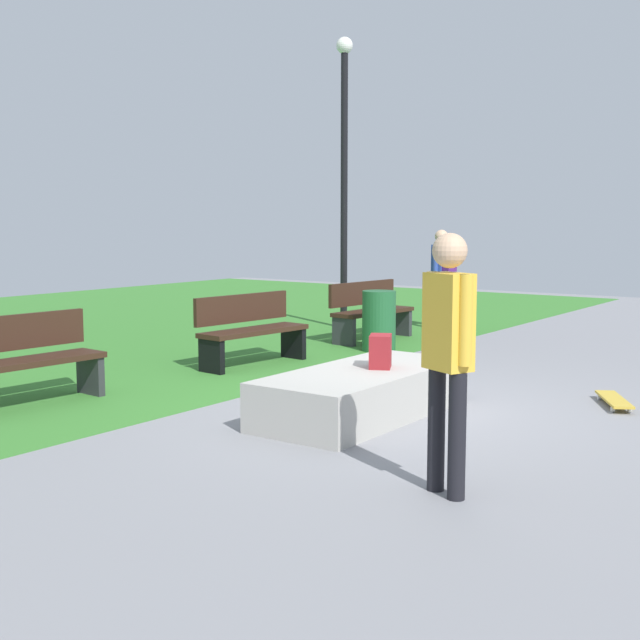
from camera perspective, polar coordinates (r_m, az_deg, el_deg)
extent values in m
plane|color=gray|center=(8.32, 4.74, -6.06)|extent=(28.00, 28.00, 0.00)
cube|color=#A8A59E|center=(7.95, 2.99, -5.01)|extent=(2.37, 1.04, 0.45)
cube|color=maroon|center=(7.99, 4.16, -2.16)|extent=(0.34, 0.31, 0.32)
cylinder|color=black|center=(5.63, 9.38, -7.87)|extent=(0.12, 0.12, 0.86)
cylinder|color=black|center=(5.80, 7.99, -7.42)|extent=(0.12, 0.12, 0.86)
cube|color=gold|center=(5.57, 8.81, -0.11)|extent=(0.31, 0.37, 0.65)
cylinder|color=gold|center=(5.44, 9.94, -0.02)|extent=(0.09, 0.09, 0.59)
cylinder|color=gold|center=(5.70, 7.74, 0.33)|extent=(0.09, 0.09, 0.59)
sphere|color=tan|center=(5.54, 8.90, 4.73)|extent=(0.23, 0.23, 0.23)
cube|color=gold|center=(8.90, 19.53, -5.15)|extent=(0.79, 0.57, 0.02)
cylinder|color=silver|center=(9.15, 18.61, -5.05)|extent=(0.06, 0.05, 0.06)
cylinder|color=silver|center=(9.19, 19.58, -5.04)|extent=(0.06, 0.05, 0.06)
cylinder|color=silver|center=(8.62, 19.44, -5.80)|extent=(0.06, 0.05, 0.06)
cylinder|color=silver|center=(8.66, 20.47, -5.78)|extent=(0.06, 0.05, 0.06)
cube|color=#331E14|center=(10.70, -4.52, -0.75)|extent=(1.63, 0.59, 0.06)
cube|color=#331E14|center=(10.82, -5.35, 0.82)|extent=(1.60, 0.21, 0.36)
cube|color=black|center=(11.25, -1.84, -1.52)|extent=(0.12, 0.40, 0.45)
cube|color=black|center=(10.23, -7.45, -2.40)|extent=(0.12, 0.40, 0.45)
cube|color=#331E14|center=(12.96, 3.69, 0.57)|extent=(1.63, 0.57, 0.06)
cube|color=#331E14|center=(13.06, 2.93, 1.86)|extent=(1.60, 0.19, 0.36)
cube|color=#2D2D33|center=(13.58, 5.54, -0.12)|extent=(0.11, 0.40, 0.45)
cube|color=#2D2D33|center=(12.41, 1.65, -0.74)|extent=(0.11, 0.40, 0.45)
cube|color=#331E14|center=(8.81, -19.43, -2.74)|extent=(1.63, 0.54, 0.06)
cube|color=#331E14|center=(8.96, -20.23, -0.81)|extent=(1.60, 0.16, 0.36)
cube|color=#2D2D33|center=(9.24, -15.47, -3.58)|extent=(0.11, 0.40, 0.45)
cylinder|color=black|center=(14.38, 1.66, 8.70)|extent=(0.12, 0.12, 4.66)
sphere|color=silver|center=(14.67, 1.70, 18.31)|extent=(0.28, 0.28, 0.28)
cylinder|color=#1E592D|center=(11.90, 4.07, -0.07)|extent=(0.48, 0.48, 0.87)
cylinder|color=black|center=(14.44, 8.01, 1.01)|extent=(0.12, 0.12, 0.83)
cylinder|color=black|center=(14.62, 8.49, 1.08)|extent=(0.12, 0.12, 0.83)
cube|color=#2D4799|center=(14.48, 8.30, 3.91)|extent=(0.34, 0.23, 0.62)
cylinder|color=#2D4799|center=(14.33, 7.93, 3.99)|extent=(0.09, 0.09, 0.57)
cylinder|color=#2D4799|center=(14.62, 8.67, 4.03)|extent=(0.09, 0.09, 0.57)
sphere|color=tan|center=(14.46, 8.33, 5.71)|extent=(0.23, 0.23, 0.23)
cube|color=#4C1E66|center=(14.39, 8.84, 4.01)|extent=(0.28, 0.19, 0.36)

